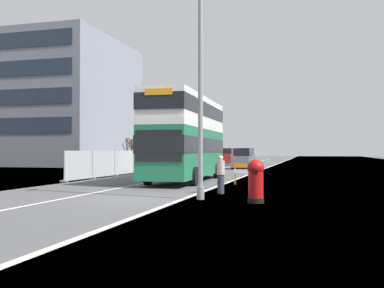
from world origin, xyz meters
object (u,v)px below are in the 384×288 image
(red_pillar_postbox, at_px, (256,179))
(car_receding_mid, at_px, (246,157))
(double_decker_bus, at_px, (187,137))
(car_oncoming_near, at_px, (243,159))
(car_receding_far, at_px, (227,157))
(lamppost_foreground, at_px, (200,81))
(pedestrian_at_kerb, at_px, (221,174))
(roadworks_barrier, at_px, (247,172))

(red_pillar_postbox, relative_size, car_receding_mid, 0.34)
(double_decker_bus, distance_m, car_oncoming_near, 19.07)
(car_oncoming_near, relative_size, car_receding_far, 1.09)
(double_decker_bus, xyz_separation_m, red_pillar_postbox, (5.47, -10.17, -1.85))
(red_pillar_postbox, relative_size, car_receding_far, 0.40)
(lamppost_foreground, xyz_separation_m, car_receding_mid, (-3.81, 37.61, -3.47))
(lamppost_foreground, height_order, red_pillar_postbox, lamppost_foreground)
(double_decker_bus, bearing_deg, pedestrian_at_kerb, -63.53)
(lamppost_foreground, distance_m, car_oncoming_near, 28.97)
(red_pillar_postbox, relative_size, pedestrian_at_kerb, 0.94)
(lamppost_foreground, bearing_deg, pedestrian_at_kerb, 83.37)
(lamppost_foreground, distance_m, pedestrian_at_kerb, 4.41)
(car_oncoming_near, height_order, car_receding_far, car_receding_far)
(double_decker_bus, xyz_separation_m, car_oncoming_near, (0.53, 18.98, -1.72))
(car_oncoming_near, bearing_deg, double_decker_bus, -91.61)
(lamppost_foreground, xyz_separation_m, red_pillar_postbox, (2.16, -0.54, -3.65))
(double_decker_bus, distance_m, pedestrian_at_kerb, 8.27)
(double_decker_bus, height_order, red_pillar_postbox, double_decker_bus)
(double_decker_bus, height_order, car_oncoming_near, double_decker_bus)
(car_receding_far, distance_m, pedestrian_at_kerb, 42.97)
(double_decker_bus, xyz_separation_m, lamppost_foreground, (3.31, -9.64, 1.80))
(lamppost_foreground, bearing_deg, roadworks_barrier, 85.43)
(car_receding_far, xyz_separation_m, pedestrian_at_kerb, (7.81, -42.26, -0.20))
(red_pillar_postbox, height_order, pedestrian_at_kerb, pedestrian_at_kerb)
(red_pillar_postbox, bearing_deg, roadworks_barrier, 100.42)
(red_pillar_postbox, relative_size, car_oncoming_near, 0.36)
(red_pillar_postbox, distance_m, pedestrian_at_kerb, 3.51)
(red_pillar_postbox, distance_m, car_receding_mid, 38.61)
(car_oncoming_near, distance_m, pedestrian_at_kerb, 26.37)
(pedestrian_at_kerb, bearing_deg, car_receding_far, 100.48)
(car_receding_far, bearing_deg, pedestrian_at_kerb, -79.52)
(roadworks_barrier, xyz_separation_m, car_oncoming_near, (-3.40, 20.82, 0.28))
(roadworks_barrier, bearing_deg, car_oncoming_near, 99.27)
(double_decker_bus, xyz_separation_m, roadworks_barrier, (3.93, -1.84, -2.00))
(roadworks_barrier, relative_size, pedestrian_at_kerb, 0.89)
(car_receding_far, bearing_deg, lamppost_foreground, -80.43)
(car_oncoming_near, xyz_separation_m, pedestrian_at_kerb, (3.06, -26.19, -0.15))
(lamppost_foreground, relative_size, car_oncoming_near, 2.23)
(roadworks_barrier, distance_m, pedestrian_at_kerb, 5.39)
(roadworks_barrier, bearing_deg, red_pillar_postbox, -79.58)
(pedestrian_at_kerb, bearing_deg, car_oncoming_near, 96.66)
(red_pillar_postbox, height_order, car_receding_mid, car_receding_mid)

